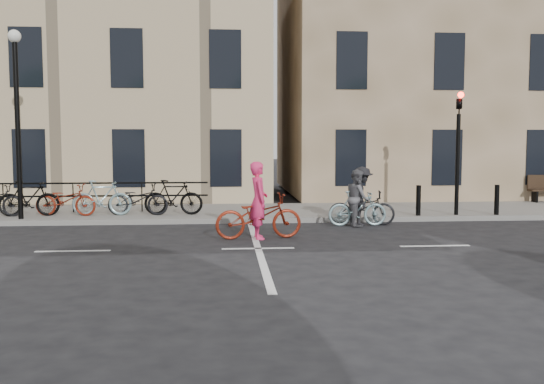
{
  "coord_description": "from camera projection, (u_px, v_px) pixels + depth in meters",
  "views": [
    {
      "loc": [
        -0.74,
        -13.17,
        2.41
      ],
      "look_at": [
        0.45,
        1.75,
        1.1
      ],
      "focal_mm": 40.0,
      "sensor_mm": 36.0,
      "label": 1
    }
  ],
  "objects": [
    {
      "name": "ground",
      "position": [
        258.0,
        249.0,
        13.35
      ],
      "size": [
        120.0,
        120.0,
        0.0
      ],
      "primitive_type": "plane",
      "color": "black",
      "rests_on": "ground"
    },
    {
      "name": "sidewalk",
      "position": [
        120.0,
        214.0,
        18.98
      ],
      "size": [
        46.0,
        4.0,
        0.15
      ],
      "primitive_type": "cube",
      "color": "slate",
      "rests_on": "ground"
    },
    {
      "name": "building_east",
      "position": [
        446.0,
        53.0,
        26.43
      ],
      "size": [
        14.0,
        10.0,
        12.0
      ],
      "primitive_type": "cube",
      "color": "#876F51",
      "rests_on": "sidewalk"
    },
    {
      "name": "building_west",
      "position": [
        24.0,
        73.0,
        25.1
      ],
      "size": [
        20.0,
        10.0,
        10.0
      ],
      "primitive_type": "cube",
      "color": "tan",
      "rests_on": "sidewalk"
    },
    {
      "name": "traffic_light",
      "position": [
        458.0,
        138.0,
        17.94
      ],
      "size": [
        0.18,
        0.3,
        3.9
      ],
      "color": "black",
      "rests_on": "sidewalk"
    },
    {
      "name": "lamp_post",
      "position": [
        17.0,
        100.0,
        16.9
      ],
      "size": [
        0.36,
        0.36,
        5.28
      ],
      "color": "black",
      "rests_on": "sidewalk"
    },
    {
      "name": "bollard_east",
      "position": [
        418.0,
        200.0,
        17.91
      ],
      "size": [
        0.14,
        0.14,
        0.9
      ],
      "primitive_type": "cylinder",
      "color": "black",
      "rests_on": "sidewalk"
    },
    {
      "name": "bollard_west",
      "position": [
        497.0,
        200.0,
        18.1
      ],
      "size": [
        0.14,
        0.14,
        0.9
      ],
      "primitive_type": "cylinder",
      "color": "black",
      "rests_on": "sidewalk"
    },
    {
      "name": "parked_bikes",
      "position": [
        83.0,
        199.0,
        17.91
      ],
      "size": [
        7.25,
        1.23,
        1.05
      ],
      "color": "black",
      "rests_on": "sidewalk"
    },
    {
      "name": "cyclist_pink",
      "position": [
        259.0,
        212.0,
        14.63
      ],
      "size": [
        2.18,
        0.99,
        1.87
      ],
      "rotation": [
        0.0,
        0.0,
        1.7
      ],
      "color": "maroon",
      "rests_on": "ground"
    },
    {
      "name": "cyclist_grey",
      "position": [
        358.0,
        203.0,
        16.77
      ],
      "size": [
        1.63,
        0.77,
        1.57
      ],
      "rotation": [
        0.0,
        0.0,
        1.58
      ],
      "color": "#82A5AB",
      "rests_on": "ground"
    },
    {
      "name": "cyclist_dark",
      "position": [
        362.0,
        202.0,
        17.01
      ],
      "size": [
        1.93,
        1.15,
        1.64
      ],
      "rotation": [
        0.0,
        0.0,
        1.39
      ],
      "color": "black",
      "rests_on": "ground"
    }
  ]
}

